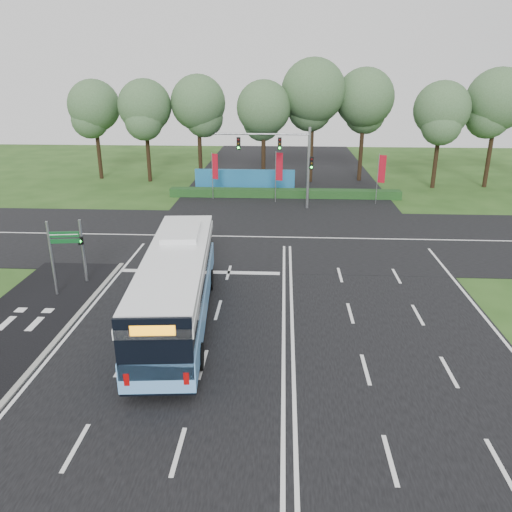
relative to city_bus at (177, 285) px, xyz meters
The scene contains 15 objects.
ground 5.52m from the city_bus, 13.89° to the left, with size 120.00×120.00×0.00m, color #244517.
road_main 5.51m from the city_bus, 13.89° to the left, with size 20.00×120.00×0.04m, color black.
road_cross 14.29m from the city_bus, 69.21° to the left, with size 120.00×14.00×0.05m, color black.
bike_path 7.90m from the city_bus, 166.77° to the right, with size 5.00×18.00×0.06m, color black.
kerb_strip 5.67m from the city_bus, 160.90° to the right, with size 0.25×18.00×0.12m, color gray.
city_bus is the anchor object (origin of this frame).
pedestrian_signal 7.69m from the city_bus, 144.40° to the left, with size 0.35×0.43×3.69m.
street_sign 7.37m from the city_bus, 158.51° to the left, with size 1.60×0.29×4.13m.
banner_flag_left 24.73m from the city_bus, 93.51° to the left, with size 0.60×0.30×4.38m.
banner_flag_mid 24.12m from the city_bus, 79.42° to the left, with size 0.67×0.25×4.67m.
banner_flag_right 27.06m from the city_bus, 59.97° to the left, with size 0.63×0.31×4.57m.
traffic_light_gantry 22.54m from the city_bus, 76.46° to the left, with size 8.41×0.28×7.00m.
hedge 26.27m from the city_bus, 78.95° to the left, with size 22.00×1.20×0.80m, color #143917.
blue_hoarding 28.27m from the city_bus, 87.91° to the left, with size 10.00×0.30×2.20m, color #1B6092.
eucalyptus_row 34.45m from the city_bus, 76.07° to the left, with size 53.23×9.15×12.82m.
Camera 1 is at (-0.16, -22.46, 11.25)m, focal length 35.00 mm.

